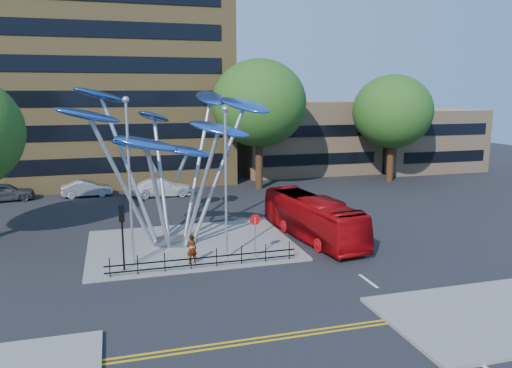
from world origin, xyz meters
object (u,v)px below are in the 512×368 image
object	(u,v)px
tree_right	(259,103)
traffic_light_island	(122,224)
street_lamp_right	(226,169)
red_bus	(312,218)
street_lamp_left	(129,167)
parked_car_left	(5,192)
parked_car_right	(162,187)
tree_far	(393,112)
no_entry_sign_island	(255,228)
pedestrian	(192,249)
leaf_sculpture	(169,131)
parked_car_mid	(87,189)

from	to	relation	value
tree_right	traffic_light_island	xyz separation A→B (m)	(-13.00, -19.50, -5.42)
street_lamp_right	red_bus	distance (m)	7.56
street_lamp_left	parked_car_left	size ratio (longest dim) A/B	1.90
street_lamp_right	parked_car_left	xyz separation A→B (m)	(-14.69, 19.66, -4.31)
tree_right	parked_car_right	bearing A→B (deg)	-174.59
parked_car_left	tree_far	bearing A→B (deg)	-99.11
no_entry_sign_island	red_bus	size ratio (longest dim) A/B	0.25
pedestrian	parked_car_right	distance (m)	18.63
leaf_sculpture	street_lamp_left	size ratio (longest dim) A/B	1.45
street_lamp_right	traffic_light_island	size ratio (longest dim) A/B	2.42
traffic_light_island	parked_car_mid	distance (m)	20.50
pedestrian	parked_car_right	size ratio (longest dim) A/B	0.30
tree_far	red_bus	distance (m)	23.33
traffic_light_island	pedestrian	world-z (taller)	traffic_light_island
street_lamp_right	red_bus	world-z (taller)	street_lamp_right
tree_right	street_lamp_right	world-z (taller)	tree_right
red_bus	street_lamp_right	bearing A→B (deg)	-165.10
tree_far	street_lamp_right	xyz separation A→B (m)	(-21.50, -19.00, -2.01)
no_entry_sign_island	parked_car_left	world-z (taller)	no_entry_sign_island
leaf_sculpture	parked_car_left	bearing A→B (deg)	127.17
no_entry_sign_island	street_lamp_left	bearing A→B (deg)	171.39
street_lamp_right	no_entry_sign_island	xyz separation A→B (m)	(1.50, -0.48, -3.28)
street_lamp_right	parked_car_right	distance (m)	18.71
leaf_sculpture	tree_far	bearing A→B (deg)	32.48
tree_right	tree_far	bearing A→B (deg)	0.00
street_lamp_right	parked_car_right	world-z (taller)	street_lamp_right
street_lamp_right	pedestrian	world-z (taller)	street_lamp_right
street_lamp_left	parked_car_mid	bearing A→B (deg)	99.19
street_lamp_right	parked_car_left	world-z (taller)	street_lamp_right
red_bus	parked_car_mid	xyz separation A→B (m)	(-14.21, 17.29, -0.65)
parked_car_left	parked_car_right	world-z (taller)	parked_car_left
street_lamp_left	parked_car_right	bearing A→B (deg)	79.53
tree_right	parked_car_left	xyz separation A→B (m)	(-22.19, 0.66, -7.25)
no_entry_sign_island	pedestrian	world-z (taller)	no_entry_sign_island
street_lamp_right	pedestrian	xyz separation A→B (m)	(-2.01, -0.50, -4.15)
parked_car_left	pedestrian	bearing A→B (deg)	-155.90
leaf_sculpture	traffic_light_island	size ratio (longest dim) A/B	3.71
no_entry_sign_island	parked_car_mid	xyz separation A→B (m)	(-9.61, 20.22, -1.11)
parked_car_left	parked_car_right	distance (m)	13.03
leaf_sculpture	traffic_light_island	world-z (taller)	leaf_sculpture
street_lamp_left	tree_far	bearing A→B (deg)	34.92
tree_right	no_entry_sign_island	world-z (taller)	tree_right
street_lamp_left	parked_car_right	size ratio (longest dim) A/B	1.64
leaf_sculpture	parked_car_mid	xyz separation A→B (m)	(-5.54, 16.06, -6.17)
tree_far	parked_car_mid	bearing A→B (deg)	178.57
tree_far	red_bus	world-z (taller)	tree_far
street_lamp_right	parked_car_right	bearing A→B (deg)	95.49
street_lamp_right	pedestrian	size ratio (longest dim) A/B	5.23
leaf_sculpture	parked_car_left	size ratio (longest dim) A/B	2.75
parked_car_mid	tree_far	bearing A→B (deg)	-95.59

